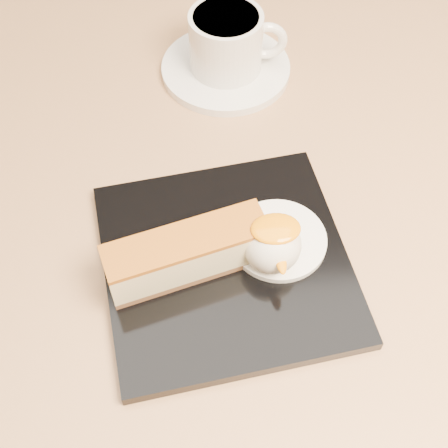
{
  "coord_description": "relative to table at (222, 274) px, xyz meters",
  "views": [
    {
      "loc": [
        -0.04,
        -0.39,
        1.21
      ],
      "look_at": [
        -0.0,
        -0.07,
        0.76
      ],
      "focal_mm": 50.0,
      "sensor_mm": 36.0,
      "label": 1
    }
  ],
  "objects": [
    {
      "name": "ice_cream_scoop",
      "position": [
        0.04,
        -0.09,
        0.19
      ],
      "size": [
        0.05,
        0.05,
        0.05
      ],
      "primitive_type": "sphere",
      "color": "white",
      "rests_on": "cream_smear"
    },
    {
      "name": "cream_smear",
      "position": [
        0.05,
        -0.07,
        0.17
      ],
      "size": [
        0.09,
        0.09,
        0.01
      ],
      "primitive_type": "cylinder",
      "color": "white",
      "rests_on": "dessert_plate"
    },
    {
      "name": "mint_sprig",
      "position": [
        0.02,
        -0.04,
        0.17
      ],
      "size": [
        0.04,
        0.03,
        0.0
      ],
      "color": "#2A833C",
      "rests_on": "cream_smear"
    },
    {
      "name": "cheesecake",
      "position": [
        -0.04,
        -0.09,
        0.19
      ],
      "size": [
        0.15,
        0.07,
        0.05
      ],
      "rotation": [
        0.0,
        0.0,
        0.26
      ],
      "color": "brown",
      "rests_on": "dessert_plate"
    },
    {
      "name": "ground",
      "position": [
        0.0,
        0.0,
        -0.56
      ],
      "size": [
        5.0,
        5.0,
        0.0
      ],
      "primitive_type": "plane",
      "color": "brown",
      "rests_on": "ground"
    },
    {
      "name": "mango_sauce",
      "position": [
        0.04,
        -0.09,
        0.21
      ],
      "size": [
        0.04,
        0.03,
        0.01
      ],
      "primitive_type": "ellipsoid",
      "color": "orange",
      "rests_on": "ice_cream_scoop"
    },
    {
      "name": "saucer",
      "position": [
        0.02,
        0.18,
        0.16
      ],
      "size": [
        0.15,
        0.15,
        0.01
      ],
      "primitive_type": "cylinder",
      "color": "white",
      "rests_on": "table"
    },
    {
      "name": "coffee_cup",
      "position": [
        0.03,
        0.18,
        0.2
      ],
      "size": [
        0.11,
        0.08,
        0.07
      ],
      "rotation": [
        0.0,
        0.0,
        -0.07
      ],
      "color": "white",
      "rests_on": "saucer"
    },
    {
      "name": "dessert_plate",
      "position": [
        -0.0,
        -0.09,
        0.16
      ],
      "size": [
        0.25,
        0.25,
        0.01
      ],
      "primitive_type": "cube",
      "rotation": [
        0.0,
        0.0,
        0.12
      ],
      "color": "black",
      "rests_on": "table"
    },
    {
      "name": "table",
      "position": [
        0.0,
        0.0,
        0.0
      ],
      "size": [
        0.8,
        0.8,
        0.72
      ],
      "color": "black",
      "rests_on": "ground"
    }
  ]
}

